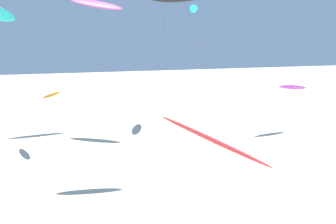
% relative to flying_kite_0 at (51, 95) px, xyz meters
% --- Properties ---
extents(flying_kite_0, '(3.49, 5.13, 7.18)m').
position_rel_flying_kite_0_xyz_m(flying_kite_0, '(0.00, 0.00, 0.00)').
color(flying_kite_0, orange).
rests_on(flying_kite_0, ground).
extents(flying_kite_1, '(5.03, 9.70, 6.74)m').
position_rel_flying_kite_0_xyz_m(flying_kite_1, '(29.85, -1.59, -0.24)').
color(flying_kite_1, purple).
rests_on(flying_kite_1, ground).
extents(flying_kite_3, '(6.92, 5.98, 17.47)m').
position_rel_flying_kite_0_xyz_m(flying_kite_3, '(6.65, 7.66, 10.16)').
color(flying_kite_3, '#EA5193').
rests_on(flying_kite_3, ground).
extents(flying_kite_5, '(4.54, 12.27, 8.02)m').
position_rel_flying_kite_0_xyz_m(flying_kite_5, '(6.36, -25.32, 0.51)').
color(flying_kite_5, red).
rests_on(flying_kite_5, ground).
extents(flying_kite_7, '(4.24, 13.30, 17.32)m').
position_rel_flying_kite_0_xyz_m(flying_kite_7, '(19.52, 6.86, 9.91)').
color(flying_kite_7, '#19B2B7').
rests_on(flying_kite_7, ground).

